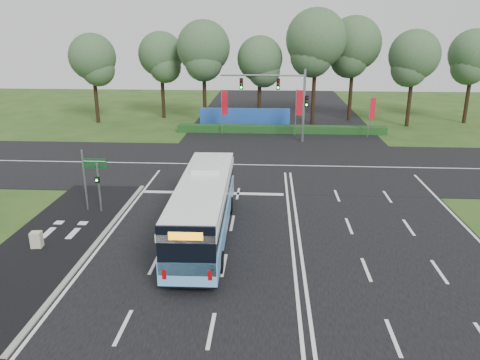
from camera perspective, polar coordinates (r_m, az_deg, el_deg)
name	(u,v)px	position (r m, az deg, el deg)	size (l,w,h in m)	color
ground	(290,225)	(26.80, 6.13, -5.50)	(120.00, 120.00, 0.00)	#244617
road_main	(290,225)	(26.79, 6.13, -5.46)	(20.00, 120.00, 0.04)	black
road_cross	(284,166)	(38.09, 5.41, 1.76)	(120.00, 14.00, 0.05)	black
bike_path	(52,242)	(26.50, -21.91, -7.00)	(5.00, 18.00, 0.06)	black
kerb_strip	(97,242)	(25.57, -17.01, -7.29)	(0.25, 18.00, 0.12)	gray
city_bus	(204,207)	(24.61, -4.44, -3.30)	(2.75, 11.95, 3.42)	#6AB7F6
pedestrian_signal	(99,186)	(29.11, -16.85, -0.70)	(0.25, 0.40, 3.09)	gray
street_sign	(89,173)	(29.33, -17.89, 0.84)	(1.49, 0.11, 3.83)	gray
utility_cabinet	(37,240)	(25.96, -23.55, -6.73)	(0.53, 0.44, 0.88)	beige
banner_flag_left	(224,106)	(48.89, -1.97, 9.06)	(0.67, 0.23, 4.65)	gray
banner_flag_mid	(298,106)	(48.52, 7.13, 8.97)	(0.71, 0.12, 4.80)	gray
banner_flag_right	(372,111)	(49.23, 15.77, 8.07)	(0.59, 0.22, 4.11)	gray
traffic_light_gantry	(285,94)	(45.47, 5.55, 10.39)	(8.41, 0.28, 7.00)	gray
hedge	(281,129)	(50.13, 5.03, 6.17)	(22.00, 1.20, 0.80)	#163B15
blue_hoarding	(245,118)	(52.50, 0.58, 7.56)	(10.00, 0.30, 2.20)	#1F4EAC
eucalyptus_row	(291,50)	(55.11, 6.20, 15.53)	(48.50, 9.41, 12.84)	black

